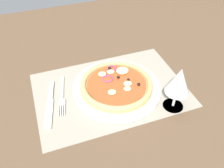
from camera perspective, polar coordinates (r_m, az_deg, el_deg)
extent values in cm
cube|color=brown|center=(82.06, -0.38, -2.04)|extent=(190.00, 140.00, 2.40)
cube|color=gray|center=(81.09, -0.38, -1.33)|extent=(49.51, 33.68, 0.40)
cylinder|color=silver|center=(80.53, 1.07, -0.94)|extent=(29.27, 29.27, 1.19)
cylinder|color=tan|center=(79.78, 1.08, -0.37)|extent=(23.88, 23.88, 1.00)
torus|color=tan|center=(79.19, 1.09, 0.08)|extent=(23.77, 23.77, 1.80)
cylinder|color=#C64C23|center=(79.34, 1.09, -0.03)|extent=(19.58, 19.58, 0.30)
ellipsoid|color=beige|center=(77.20, 3.65, -1.08)|extent=(2.42, 2.18, 0.73)
ellipsoid|color=beige|center=(78.90, 3.71, 0.13)|extent=(2.77, 2.49, 0.83)
ellipsoid|color=beige|center=(82.41, -2.33, 2.39)|extent=(2.80, 2.52, 0.84)
ellipsoid|color=beige|center=(83.33, -0.31, 2.93)|extent=(2.59, 2.33, 0.78)
ellipsoid|color=beige|center=(75.85, -0.01, -1.90)|extent=(2.71, 2.44, 0.81)
ellipsoid|color=beige|center=(83.48, 2.47, 3.21)|extent=(4.37, 3.94, 1.31)
sphere|color=black|center=(80.09, 3.87, 1.00)|extent=(1.05, 1.05, 1.05)
sphere|color=black|center=(80.90, 1.48, 1.62)|extent=(1.08, 1.08, 1.08)
sphere|color=black|center=(78.71, 6.33, -0.06)|extent=(1.11, 1.11, 1.11)
sphere|color=black|center=(84.30, -0.55, 3.69)|extent=(1.27, 1.27, 1.27)
torus|color=#8E3D75|center=(84.88, -0.05, 3.67)|extent=(3.16, 3.12, 1.03)
torus|color=#8E3D75|center=(80.65, -1.28, 1.20)|extent=(3.65, 3.61, 1.15)
cube|color=silver|center=(82.97, -11.65, -0.79)|extent=(3.19, 11.10, 0.44)
cube|color=silver|center=(78.09, -11.74, -4.21)|extent=(2.67, 2.92, 0.44)
cube|color=silver|center=(75.88, -12.46, -6.13)|extent=(1.21, 4.29, 0.44)
cube|color=silver|center=(75.81, -12.01, -6.10)|extent=(1.21, 4.29, 0.44)
cube|color=silver|center=(75.74, -11.56, -6.06)|extent=(1.21, 4.29, 0.44)
cube|color=silver|center=(75.67, -11.10, -6.03)|extent=(1.21, 4.29, 0.44)
cube|color=silver|center=(82.51, -14.12, -1.52)|extent=(3.13, 8.48, 0.62)
cube|color=silver|center=(75.69, -14.60, -6.81)|extent=(4.52, 11.75, 0.44)
cylinder|color=silver|center=(78.42, 14.15, -4.94)|extent=(6.40, 6.40, 0.40)
cylinder|color=silver|center=(76.16, 14.55, -3.31)|extent=(0.80, 0.80, 6.00)
cone|color=silver|center=(71.31, 15.54, 0.76)|extent=(7.20, 7.20, 8.50)
cone|color=red|center=(71.99, 15.38, 0.13)|extent=(4.96, 4.96, 5.59)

